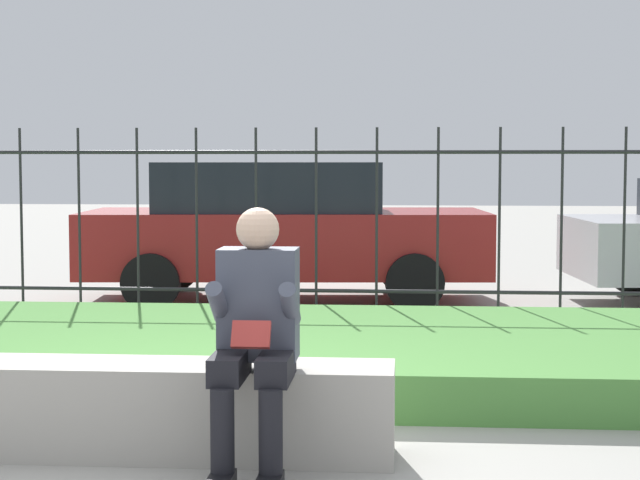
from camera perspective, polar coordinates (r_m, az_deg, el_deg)
ground_plane at (r=5.57m, az=-6.43°, el=-11.39°), size 60.00×60.00×0.00m
stone_bench at (r=5.57m, az=-9.04°, el=-9.16°), size 2.48×0.45×0.48m
person_seated_reader at (r=5.12m, az=-3.47°, el=-4.74°), size 0.42×0.73×1.27m
grass_berm at (r=7.62m, az=-3.34°, el=-5.99°), size 10.46×2.93×0.29m
iron_fence at (r=9.36m, az=-1.82°, el=0.79°), size 8.46×0.03×1.78m
car_parked_center at (r=11.37m, az=-2.07°, el=0.59°), size 4.33×2.07×1.48m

